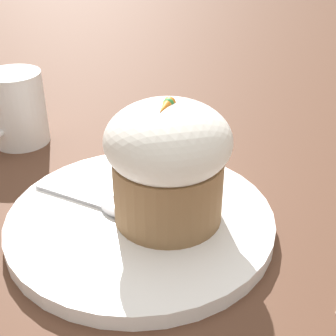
# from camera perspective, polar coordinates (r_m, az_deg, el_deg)

# --- Properties ---
(ground_plane) EXTENTS (4.00, 4.00, 0.00)m
(ground_plane) POSITION_cam_1_polar(r_m,az_deg,el_deg) (0.45, -3.33, -7.13)
(ground_plane) COLOR #513323
(dessert_plate) EXTENTS (0.25, 0.25, 0.01)m
(dessert_plate) POSITION_cam_1_polar(r_m,az_deg,el_deg) (0.44, -3.35, -6.36)
(dessert_plate) COLOR white
(dessert_plate) RESTS_ON ground_plane
(carrot_cake) EXTENTS (0.11, 0.11, 0.12)m
(carrot_cake) POSITION_cam_1_polar(r_m,az_deg,el_deg) (0.40, -0.00, 0.85)
(carrot_cake) COLOR olive
(carrot_cake) RESTS_ON dessert_plate
(spoon) EXTENTS (0.04, 0.12, 0.01)m
(spoon) POSITION_cam_1_polar(r_m,az_deg,el_deg) (0.45, -6.90, -4.32)
(spoon) COLOR #B7B7BC
(spoon) RESTS_ON dessert_plate
(coffee_cup) EXTENTS (0.10, 0.07, 0.09)m
(coffee_cup) POSITION_cam_1_polar(r_m,az_deg,el_deg) (0.61, -17.98, 6.89)
(coffee_cup) COLOR white
(coffee_cup) RESTS_ON ground_plane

